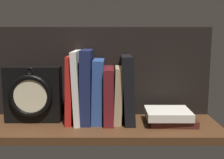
{
  "coord_description": "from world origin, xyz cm",
  "views": [
    {
      "loc": [
        3.66,
        -92.65,
        30.41
      ],
      "look_at": [
        4.04,
        3.47,
        14.84
      ],
      "focal_mm": 45.31,
      "sensor_mm": 36.0,
      "label": 1
    }
  ],
  "objects": [
    {
      "name": "back_panel",
      "position": [
        0.0,
        12.24,
        16.43
      ],
      "size": [
        80.34,
        1.2,
        32.87
      ],
      "primitive_type": "cube",
      "color": "black",
      "rests_on": "ground_plane"
    },
    {
      "name": "book_red_requiem",
      "position": [
        -10.6,
        3.47,
        11.53
      ],
      "size": [
        2.75,
        13.78,
        23.11
      ],
      "primitive_type": "cube",
      "rotation": [
        0.0,
        0.03,
        0.0
      ],
      "color": "red",
      "rests_on": "ground_plane"
    },
    {
      "name": "ground_plane",
      "position": [
        0.0,
        0.0,
        -1.25
      ],
      "size": [
        80.34,
        25.68,
        2.5
      ],
      "primitive_type": "cube",
      "color": "#4C2D19"
    },
    {
      "name": "book_tan_shortstories",
      "position": [
        5.81,
        3.47,
        9.54
      ],
      "size": [
        3.22,
        12.7,
        19.16
      ],
      "primitive_type": "cube",
      "rotation": [
        0.0,
        0.03,
        0.0
      ],
      "color": "tan",
      "rests_on": "ground_plane"
    },
    {
      "name": "book_navy_bierce",
      "position": [
        -5.12,
        3.47,
        12.52
      ],
      "size": [
        3.98,
        14.47,
        25.09
      ],
      "primitive_type": "cube",
      "rotation": [
        0.0,
        0.01,
        0.0
      ],
      "color": "#192147",
      "rests_on": "ground_plane"
    },
    {
      "name": "framed_clock",
      "position": [
        -23.78,
        3.23,
        9.65
      ],
      "size": [
        19.25,
        7.57,
        19.32
      ],
      "color": "black",
      "rests_on": "ground_plane"
    },
    {
      "name": "book_stack_side",
      "position": [
        23.44,
        0.6,
        2.46
      ],
      "size": [
        17.14,
        13.26,
        4.86
      ],
      "color": "#471E19",
      "rests_on": "ground_plane"
    },
    {
      "name": "book_white_catcher",
      "position": [
        -8.24,
        3.47,
        12.35
      ],
      "size": [
        2.93,
        16.15,
        24.75
      ],
      "primitive_type": "cube",
      "rotation": [
        0.0,
        -0.04,
        0.0
      ],
      "color": "silver",
      "rests_on": "ground_plane"
    },
    {
      "name": "book_black_skeptic",
      "position": [
        9.15,
        3.47,
        11.54
      ],
      "size": [
        4.66,
        15.37,
        23.22
      ],
      "primitive_type": "cube",
      "rotation": [
        0.0,
        -0.05,
        0.0
      ],
      "color": "black",
      "rests_on": "ground_plane"
    },
    {
      "name": "book_maroon_dawkins",
      "position": [
        2.57,
        3.47,
        9.44
      ],
      "size": [
        3.4,
        16.34,
        18.9
      ],
      "primitive_type": "cube",
      "rotation": [
        0.0,
        0.0,
        0.0
      ],
      "color": "maroon",
      "rests_on": "ground_plane"
    },
    {
      "name": "book_blue_modern",
      "position": [
        -1.2,
        3.47,
        10.85
      ],
      "size": [
        4.24,
        13.27,
        21.79
      ],
      "primitive_type": "cube",
      "rotation": [
        0.0,
        0.03,
        0.0
      ],
      "color": "#2D4C8E",
      "rests_on": "ground_plane"
    }
  ]
}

